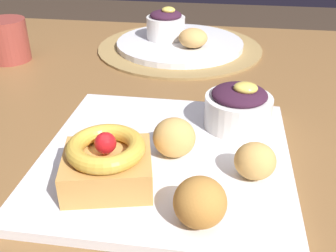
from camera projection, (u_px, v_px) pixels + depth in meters
name	position (u px, v px, depth m)	size (l,w,h in m)	color
dining_table	(168.00, 159.00, 0.65)	(1.49, 0.98, 0.73)	brown
woven_placemat	(180.00, 48.00, 0.86)	(0.36, 0.36, 0.01)	#997A47
front_plate	(166.00, 158.00, 0.49)	(0.30, 0.30, 0.01)	white
cake_slice	(107.00, 162.00, 0.42)	(0.11, 0.10, 0.06)	#C68E47
berry_ramekin	(238.00, 107.00, 0.53)	(0.09, 0.09, 0.07)	white
fritter_front	(255.00, 161.00, 0.44)	(0.05, 0.04, 0.04)	tan
fritter_middle	(174.00, 137.00, 0.47)	(0.05, 0.05, 0.05)	tan
fritter_back	(200.00, 202.00, 0.37)	(0.05, 0.05, 0.05)	#BC7F38
back_plate	(180.00, 44.00, 0.86)	(0.27, 0.27, 0.01)	white
back_ramekin	(166.00, 25.00, 0.86)	(0.08, 0.08, 0.07)	white
back_pastry	(193.00, 38.00, 0.81)	(0.06, 0.06, 0.04)	tan
coffee_mug	(7.00, 40.00, 0.78)	(0.08, 0.08, 0.08)	#993D33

